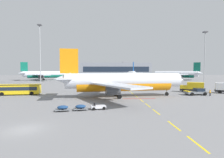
% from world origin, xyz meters
% --- Properties ---
extents(ground, '(400.00, 400.00, 0.00)m').
position_xyz_m(ground, '(40.00, 40.00, 0.00)').
color(ground, slate).
extents(apron_paint_markings, '(8.00, 97.99, 0.01)m').
position_xyz_m(apron_paint_markings, '(18.00, 38.02, 0.00)').
color(apron_paint_markings, yellow).
rests_on(apron_paint_markings, ground).
extents(airliner_foreground, '(34.81, 34.34, 12.20)m').
position_xyz_m(airliner_foreground, '(14.19, 25.10, 3.95)').
color(airliner_foreground, silver).
rests_on(airliner_foreground, ground).
extents(pushback_tug, '(6.23, 3.62, 2.08)m').
position_xyz_m(pushback_tug, '(35.43, 27.87, 0.90)').
color(pushback_tug, slate).
rests_on(pushback_tug, ground).
extents(airliner_mid_left, '(34.47, 32.97, 12.46)m').
position_xyz_m(airliner_mid_left, '(-31.51, 108.59, 4.03)').
color(airliner_mid_left, silver).
rests_on(airliner_mid_left, ground).
extents(airliner_far_center, '(34.96, 35.78, 12.63)m').
position_xyz_m(airliner_far_center, '(26.98, 87.73, 4.09)').
color(airliner_far_center, white).
rests_on(airliner_far_center, ground).
extents(airliner_far_right, '(32.59, 30.36, 12.47)m').
position_xyz_m(airliner_far_right, '(63.76, 109.38, 4.04)').
color(airliner_far_right, silver).
rests_on(airliner_far_right, ground).
extents(apron_shuttle_bus, '(12.22, 3.81, 3.00)m').
position_xyz_m(apron_shuttle_bus, '(-14.81, 30.41, 1.75)').
color(apron_shuttle_bus, yellow).
rests_on(apron_shuttle_bus, ground).
extents(ground_power_truck, '(7.27, 5.55, 3.14)m').
position_xyz_m(ground_power_truck, '(37.42, 33.76, 1.65)').
color(ground_power_truck, black).
rests_on(ground_power_truck, ground).
extents(baggage_train, '(8.72, 3.11, 1.14)m').
position_xyz_m(baggage_train, '(5.31, 9.92, 0.52)').
color(baggage_train, silver).
rests_on(baggage_train, ground).
extents(ground_crew_worker, '(0.58, 0.53, 1.78)m').
position_xyz_m(ground_crew_worker, '(37.95, 25.45, 1.02)').
color(ground_crew_worker, '#232328').
rests_on(ground_crew_worker, ground).
extents(apron_light_mast_near, '(1.80, 1.80, 28.54)m').
position_xyz_m(apron_light_mast_near, '(-20.67, 66.20, 17.46)').
color(apron_light_mast_near, slate).
rests_on(apron_light_mast_near, ground).
extents(apron_light_mast_far, '(1.80, 1.80, 25.16)m').
position_xyz_m(apron_light_mast_far, '(57.24, 61.68, 15.63)').
color(apron_light_mast_far, slate).
rests_on(apron_light_mast_far, ground).
extents(terminal_satellite, '(71.87, 27.46, 16.18)m').
position_xyz_m(terminal_satellite, '(22.60, 171.60, 7.30)').
color(terminal_satellite, gray).
rests_on(terminal_satellite, ground).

